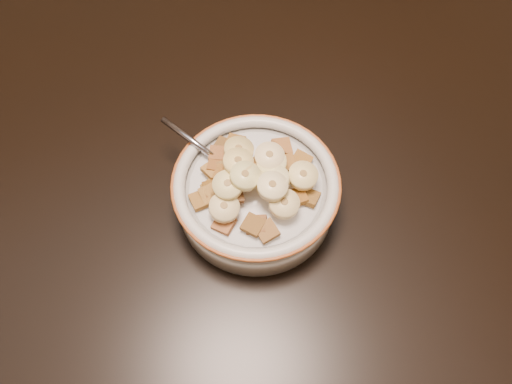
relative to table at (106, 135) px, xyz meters
name	(u,v)px	position (x,y,z in m)	size (l,w,h in m)	color
floor	(179,321)	(0.00, 0.00, -0.78)	(4.00, 4.50, 0.10)	#422816
table	(106,135)	(0.00, 0.00, 0.00)	(1.40, 0.90, 0.04)	black
cereal_bowl	(256,196)	(0.13, -0.17, 0.04)	(0.17, 0.17, 0.04)	#B0ACA5
milk	(256,187)	(0.13, -0.17, 0.06)	(0.14, 0.14, 0.00)	white
spoon	(235,172)	(0.12, -0.15, 0.07)	(0.03, 0.04, 0.01)	gray
cereal_square_0	(235,143)	(0.13, -0.12, 0.07)	(0.02, 0.02, 0.01)	brown
cereal_square_1	(267,231)	(0.12, -0.23, 0.07)	(0.02, 0.02, 0.01)	brown
cereal_square_2	(269,159)	(0.16, -0.15, 0.07)	(0.02, 0.02, 0.01)	brown
cereal_square_3	(297,197)	(0.17, -0.20, 0.07)	(0.02, 0.02, 0.01)	brown
cereal_square_4	(227,202)	(0.10, -0.18, 0.07)	(0.02, 0.02, 0.01)	brown
cereal_square_5	(201,200)	(0.07, -0.17, 0.07)	(0.02, 0.02, 0.01)	brown
cereal_square_6	(262,164)	(0.15, -0.16, 0.08)	(0.02, 0.02, 0.01)	brown
cereal_square_7	(224,175)	(0.11, -0.15, 0.07)	(0.02, 0.02, 0.01)	brown
cereal_square_8	(217,165)	(0.10, -0.14, 0.07)	(0.02, 0.02, 0.01)	brown
cereal_square_9	(224,146)	(0.12, -0.12, 0.07)	(0.02, 0.02, 0.01)	brown
cereal_square_10	(282,147)	(0.18, -0.14, 0.07)	(0.02, 0.02, 0.01)	brown
cereal_square_11	(272,153)	(0.16, -0.15, 0.08)	(0.02, 0.02, 0.01)	brown
cereal_square_12	(233,194)	(0.11, -0.18, 0.08)	(0.02, 0.02, 0.01)	brown
cereal_square_13	(309,197)	(0.18, -0.21, 0.07)	(0.02, 0.02, 0.01)	brown
cereal_square_14	(224,224)	(0.09, -0.20, 0.07)	(0.02, 0.02, 0.01)	#9B582B
cereal_square_15	(213,170)	(0.10, -0.14, 0.07)	(0.02, 0.02, 0.01)	#9C6829
cereal_square_16	(253,225)	(0.11, -0.22, 0.07)	(0.02, 0.02, 0.01)	brown
cereal_square_17	(213,189)	(0.09, -0.16, 0.07)	(0.02, 0.02, 0.01)	brown
cereal_square_18	(220,204)	(0.09, -0.18, 0.07)	(0.02, 0.02, 0.01)	brown
cereal_square_19	(218,154)	(0.11, -0.12, 0.07)	(0.02, 0.02, 0.01)	brown
cereal_square_20	(214,189)	(0.09, -0.16, 0.07)	(0.02, 0.02, 0.01)	brown
cereal_square_21	(286,164)	(0.17, -0.16, 0.07)	(0.02, 0.02, 0.01)	brown
cereal_square_22	(248,176)	(0.13, -0.17, 0.08)	(0.02, 0.02, 0.01)	brown
cereal_square_23	(256,225)	(0.12, -0.22, 0.07)	(0.02, 0.02, 0.01)	brown
cereal_square_24	(210,194)	(0.09, -0.17, 0.07)	(0.02, 0.02, 0.01)	olive
cereal_square_25	(224,169)	(0.11, -0.15, 0.07)	(0.02, 0.02, 0.01)	olive
cereal_square_26	(213,187)	(0.09, -0.16, 0.07)	(0.02, 0.02, 0.01)	olive
cereal_square_27	(248,170)	(0.13, -0.16, 0.09)	(0.02, 0.02, 0.01)	olive
cereal_square_28	(301,161)	(0.19, -0.16, 0.07)	(0.02, 0.02, 0.01)	brown
banana_slice_0	(224,208)	(0.09, -0.19, 0.08)	(0.03, 0.03, 0.01)	#FFE89C
banana_slice_1	(245,176)	(0.12, -0.17, 0.10)	(0.03, 0.03, 0.01)	#D1C772
banana_slice_2	(238,162)	(0.12, -0.16, 0.10)	(0.03, 0.03, 0.01)	#EDCE7C
banana_slice_3	(284,204)	(0.15, -0.21, 0.08)	(0.03, 0.03, 0.01)	beige
banana_slice_4	(228,185)	(0.10, -0.17, 0.09)	(0.03, 0.03, 0.01)	beige
banana_slice_5	(272,186)	(0.14, -0.19, 0.09)	(0.03, 0.03, 0.01)	#FDEBAA
banana_slice_6	(274,179)	(0.15, -0.19, 0.09)	(0.03, 0.03, 0.01)	#F8ED95
banana_slice_7	(269,157)	(0.15, -0.16, 0.09)	(0.03, 0.03, 0.01)	beige
banana_slice_8	(239,150)	(0.13, -0.14, 0.09)	(0.03, 0.03, 0.01)	#D5BE78
banana_slice_9	(271,162)	(0.15, -0.17, 0.09)	(0.03, 0.03, 0.01)	#FCEF97
banana_slice_10	(303,176)	(0.18, -0.19, 0.08)	(0.03, 0.03, 0.01)	beige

